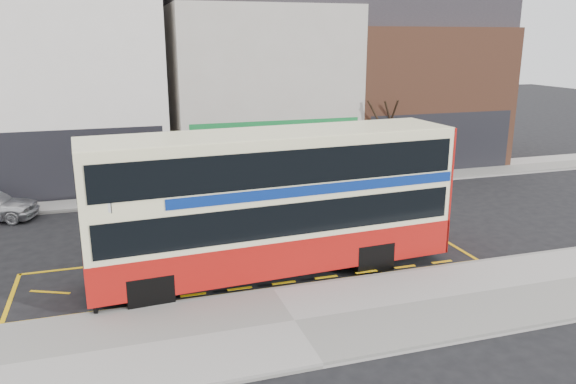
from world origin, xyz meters
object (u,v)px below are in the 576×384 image
object	(u,v)px
double_decker_bus	(275,201)
car_white	(333,178)
car_grey	(249,190)
bus_stop_post	(92,243)
street_tree_right	(381,110)

from	to	relation	value
double_decker_bus	car_white	distance (m)	9.83
double_decker_bus	car_grey	distance (m)	7.65
car_grey	car_white	size ratio (longest dim) A/B	0.84
bus_stop_post	street_tree_right	xyz separation A→B (m)	(13.52, 11.38, 1.46)
double_decker_bus	car_grey	bearing A→B (deg)	78.96
car_grey	car_white	distance (m)	4.30
car_white	street_tree_right	size ratio (longest dim) A/B	0.87
double_decker_bus	street_tree_right	distance (m)	13.07
bus_stop_post	street_tree_right	world-z (taller)	street_tree_right
bus_stop_post	car_white	xyz separation A→B (m)	(10.34, 9.61, -1.40)
double_decker_bus	street_tree_right	size ratio (longest dim) A/B	2.13
bus_stop_post	car_grey	distance (m)	10.85
double_decker_bus	car_white	world-z (taller)	double_decker_bus
bus_stop_post	car_white	size ratio (longest dim) A/B	0.71
bus_stop_post	car_grey	xyz separation A→B (m)	(6.11, 8.85, -1.43)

